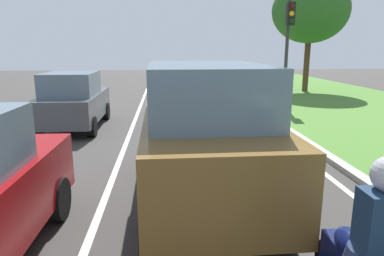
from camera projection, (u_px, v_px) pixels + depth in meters
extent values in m
plane|color=#383533|center=(154.00, 128.00, 11.18)|extent=(60.00, 60.00, 0.00)
cube|color=silver|center=(132.00, 129.00, 11.13)|extent=(0.12, 32.00, 0.01)
cube|color=silver|center=(264.00, 126.00, 11.47)|extent=(0.12, 32.00, 0.01)
cube|color=#9E9B93|center=(279.00, 124.00, 11.49)|extent=(0.24, 48.00, 0.12)
cube|color=brown|center=(204.00, 147.00, 5.72)|extent=(1.96, 4.53, 1.10)
cube|color=slate|center=(206.00, 90.00, 5.36)|extent=(1.74, 2.72, 0.80)
cylinder|color=black|center=(153.00, 153.00, 7.25)|extent=(0.23, 0.76, 0.76)
cylinder|color=black|center=(235.00, 151.00, 7.41)|extent=(0.23, 0.76, 0.76)
cylinder|color=black|center=(149.00, 227.00, 4.28)|extent=(0.23, 0.76, 0.76)
cylinder|color=black|center=(287.00, 220.00, 4.44)|extent=(0.23, 0.76, 0.76)
cylinder|color=black|center=(58.00, 199.00, 5.20)|extent=(0.23, 0.64, 0.64)
cube|color=#474C51|center=(75.00, 106.00, 11.12)|extent=(1.64, 3.70, 0.80)
cube|color=slate|center=(71.00, 84.00, 10.71)|extent=(1.48, 1.90, 0.68)
cylinder|color=black|center=(62.00, 112.00, 12.38)|extent=(0.22, 0.60, 0.60)
cylinder|color=black|center=(106.00, 111.00, 12.49)|extent=(0.22, 0.60, 0.60)
cylinder|color=black|center=(38.00, 128.00, 9.93)|extent=(0.22, 0.60, 0.60)
cylinder|color=black|center=(92.00, 127.00, 10.05)|extent=(0.22, 0.60, 0.60)
ellipsoid|color=#0C143F|center=(353.00, 244.00, 3.14)|extent=(0.29, 0.51, 0.24)
cylinder|color=#2D2D2D|center=(286.00, 53.00, 14.54)|extent=(0.14, 0.14, 4.60)
cube|color=black|center=(291.00, 14.00, 14.00)|extent=(0.32, 0.24, 0.90)
sphere|color=#3F0F0F|center=(292.00, 6.00, 13.82)|extent=(0.20, 0.20, 0.20)
sphere|color=#F2AD19|center=(292.00, 14.00, 13.88)|extent=(0.20, 0.20, 0.20)
sphere|color=black|center=(291.00, 21.00, 13.94)|extent=(0.20, 0.20, 0.20)
cylinder|color=#4C331E|center=(306.00, 66.00, 19.92)|extent=(0.32, 0.32, 2.95)
ellipsoid|color=#2D6023|center=(310.00, 10.00, 19.24)|extent=(4.17, 4.17, 3.55)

